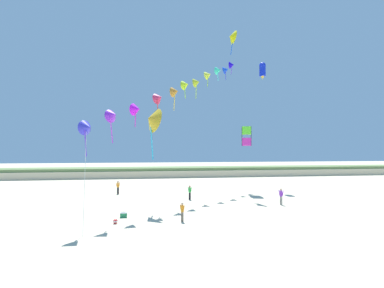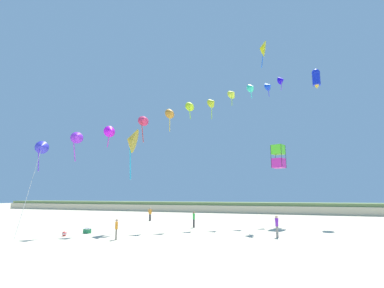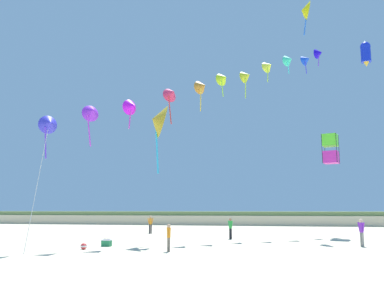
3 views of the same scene
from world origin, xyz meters
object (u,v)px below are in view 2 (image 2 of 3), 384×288
at_px(large_kite_outer_drift, 278,156).
at_px(beach_ball, 64,234).
at_px(person_mid_center, 194,218).
at_px(large_kite_mid_trail, 316,78).
at_px(beach_cooler, 87,231).
at_px(large_kite_high_solo, 262,49).
at_px(person_far_left, 116,228).
at_px(person_near_right, 150,213).
at_px(large_kite_low_lead, 131,140).
at_px(person_near_left, 277,225).

bearing_deg(large_kite_outer_drift, beach_ball, -137.30).
bearing_deg(person_mid_center, beach_ball, -126.01).
bearing_deg(large_kite_mid_trail, beach_cooler, -137.83).
bearing_deg(large_kite_high_solo, large_kite_outer_drift, -48.40).
bearing_deg(large_kite_mid_trail, large_kite_high_solo, -147.29).
height_order(large_kite_high_solo, beach_cooler, large_kite_high_solo).
xyz_separation_m(large_kite_high_solo, beach_cooler, (-13.66, -13.98, -21.13)).
relative_size(person_far_left, beach_cooler, 2.59).
bearing_deg(person_mid_center, large_kite_outer_drift, 27.64).
distance_m(person_near_right, person_far_left, 17.19).
xyz_separation_m(large_kite_low_lead, large_kite_high_solo, (11.28, 11.33, 12.83)).
xyz_separation_m(person_mid_center, large_kite_outer_drift, (8.31, 4.35, 6.56)).
xyz_separation_m(person_near_right, large_kite_low_lead, (3.99, -11.07, 7.53)).
height_order(person_near_left, large_kite_mid_trail, large_kite_mid_trail).
bearing_deg(person_far_left, beach_ball, 178.01).
height_order(person_near_left, large_kite_low_lead, large_kite_low_lead).
bearing_deg(person_far_left, person_near_right, 111.36).
height_order(large_kite_low_lead, beach_ball, large_kite_low_lead).
relative_size(large_kite_low_lead, beach_cooler, 8.74).
bearing_deg(large_kite_mid_trail, large_kite_low_lead, -138.72).
xyz_separation_m(person_near_left, large_kite_outer_drift, (-0.50, 9.01, 6.51)).
bearing_deg(large_kite_mid_trail, beach_ball, -135.33).
distance_m(person_near_left, large_kite_high_solo, 23.08).
relative_size(large_kite_mid_trail, large_kite_high_solo, 0.74).
distance_m(large_kite_mid_trail, large_kite_outer_drift, 12.78).
distance_m(large_kite_low_lead, large_kite_outer_drift, 16.04).
bearing_deg(beach_cooler, person_mid_center, 49.34).
xyz_separation_m(person_near_left, large_kite_low_lead, (-13.26, -0.65, 7.53)).
xyz_separation_m(person_near_right, large_kite_high_solo, (15.27, 0.26, 20.36)).
height_order(large_kite_mid_trail, large_kite_outer_drift, large_kite_mid_trail).
bearing_deg(beach_cooler, person_near_right, 96.65).
bearing_deg(large_kite_low_lead, person_near_right, 109.82).
height_order(person_mid_center, beach_ball, person_mid_center).
bearing_deg(person_near_right, beach_cooler, -83.35).
xyz_separation_m(large_kite_low_lead, large_kite_outer_drift, (12.76, 9.66, -1.01)).
bearing_deg(beach_ball, large_kite_outer_drift, 42.70).
relative_size(large_kite_low_lead, beach_ball, 13.93).
xyz_separation_m(person_far_left, large_kite_mid_trail, (15.09, 20.18, 17.17)).
distance_m(person_mid_center, large_kite_mid_trail, 23.62).
height_order(beach_cooler, beach_ball, beach_cooler).
height_order(person_near_right, beach_ball, person_near_right).
bearing_deg(person_near_right, person_near_left, -31.13).
relative_size(person_near_left, large_kite_outer_drift, 0.67).
relative_size(large_kite_low_lead, large_kite_high_solo, 1.43).
xyz_separation_m(large_kite_low_lead, beach_ball, (-2.87, -4.76, -8.33)).
bearing_deg(beach_cooler, large_kite_mid_trail, 42.17).
distance_m(large_kite_low_lead, large_kite_mid_trail, 24.99).
height_order(person_near_left, person_far_left, person_near_left).
relative_size(person_near_left, large_kite_high_solo, 0.48).
xyz_separation_m(large_kite_mid_trail, beach_ball, (-20.23, -20.00, -17.86)).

